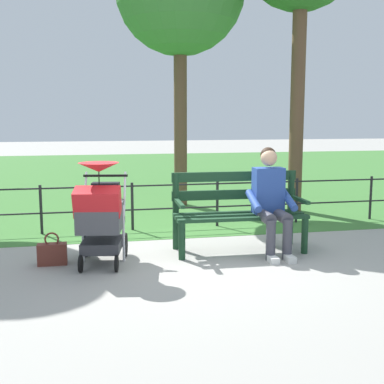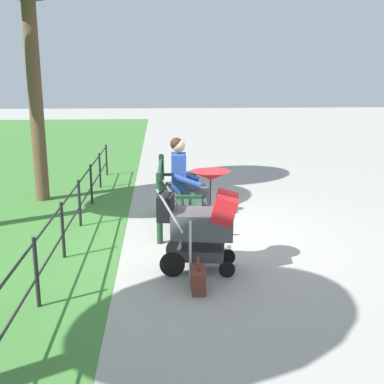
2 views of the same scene
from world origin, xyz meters
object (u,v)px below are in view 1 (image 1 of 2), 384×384
(handbag, at_px, (52,253))
(person_on_bench, at_px, (271,198))
(stroller, at_px, (101,212))
(park_bench, at_px, (238,208))

(handbag, bearing_deg, person_on_bench, 179.32)
(stroller, xyz_separation_m, handbag, (0.55, -0.11, -0.47))
(park_bench, height_order, handbag, park_bench)
(park_bench, height_order, stroller, stroller)
(person_on_bench, bearing_deg, handbag, -0.68)
(handbag, bearing_deg, stroller, 168.75)
(park_bench, bearing_deg, stroller, 10.23)
(park_bench, relative_size, person_on_bench, 1.27)
(person_on_bench, distance_m, handbag, 2.61)
(person_on_bench, xyz_separation_m, stroller, (2.01, 0.08, -0.08))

